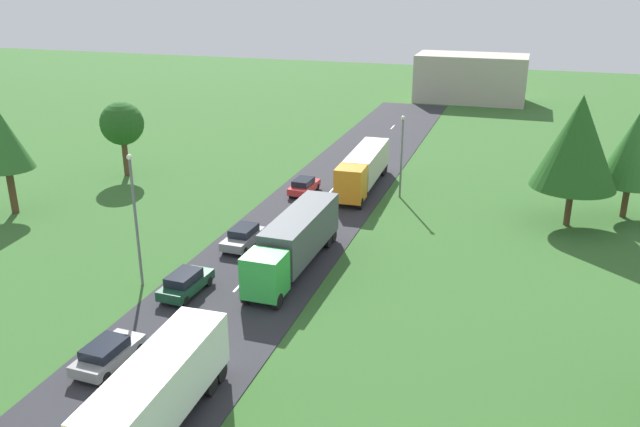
% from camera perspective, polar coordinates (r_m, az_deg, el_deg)
% --- Properties ---
extents(road, '(10.00, 140.00, 0.06)m').
position_cam_1_polar(road, '(40.25, -9.50, -8.80)').
color(road, '#2B2B30').
rests_on(road, ground).
extents(lane_marking_centre, '(0.16, 118.58, 0.01)m').
position_cam_1_polar(lane_marking_centre, '(36.25, -13.41, -12.60)').
color(lane_marking_centre, white).
rests_on(lane_marking_centre, road).
extents(truck_lead, '(2.79, 12.39, 3.48)m').
position_cam_1_polar(truck_lead, '(29.91, -15.16, -15.94)').
color(truck_lead, yellow).
rests_on(truck_lead, road).
extents(truck_second, '(2.68, 12.54, 3.67)m').
position_cam_1_polar(truck_second, '(44.95, -2.17, -2.30)').
color(truck_second, green).
rests_on(truck_second, road).
extents(truck_third, '(2.84, 12.95, 3.48)m').
position_cam_1_polar(truck_third, '(61.97, 3.81, 4.02)').
color(truck_third, orange).
rests_on(truck_third, road).
extents(car_second, '(2.05, 4.18, 1.43)m').
position_cam_1_polar(car_second, '(36.45, -18.04, -11.51)').
color(car_second, gray).
rests_on(car_second, road).
extents(car_third, '(1.97, 4.36, 1.54)m').
position_cam_1_polar(car_third, '(42.69, -11.65, -5.92)').
color(car_third, '#19472D').
rests_on(car_third, road).
extents(car_fourth, '(1.94, 4.25, 1.52)m').
position_cam_1_polar(car_fourth, '(49.19, -6.73, -2.01)').
color(car_fourth, gray).
rests_on(car_fourth, road).
extents(car_fifth, '(1.95, 4.12, 1.47)m').
position_cam_1_polar(car_fifth, '(60.52, -1.41, 2.43)').
color(car_fifth, red).
rests_on(car_fifth, road).
extents(lamppost_second, '(0.36, 0.36, 8.91)m').
position_cam_1_polar(lamppost_second, '(43.13, -15.80, -0.11)').
color(lamppost_second, slate).
rests_on(lamppost_second, ground).
extents(lamppost_third, '(0.36, 0.36, 7.56)m').
position_cam_1_polar(lamppost_third, '(59.23, 7.13, 5.33)').
color(lamppost_third, slate).
rests_on(lamppost_third, ground).
extents(tree_oak, '(4.30, 4.30, 7.49)m').
position_cam_1_polar(tree_oak, '(68.12, -16.88, 7.48)').
color(tree_oak, '#513823').
rests_on(tree_oak, ground).
extents(tree_birch, '(5.36, 5.36, 8.85)m').
position_cam_1_polar(tree_birch, '(59.22, 25.69, 5.09)').
color(tree_birch, '#513823').
rests_on(tree_birch, ground).
extents(tree_elm, '(6.69, 6.69, 10.63)m').
position_cam_1_polar(tree_elm, '(55.13, 21.54, 5.81)').
color(tree_elm, '#513823').
rests_on(tree_elm, ground).
extents(tree_ash, '(4.45, 4.45, 8.82)m').
position_cam_1_polar(tree_ash, '(60.19, -25.87, 5.70)').
color(tree_ash, '#513823').
rests_on(tree_ash, ground).
extents(distant_building, '(16.96, 8.64, 7.29)m').
position_cam_1_polar(distant_building, '(107.84, 13.01, 11.42)').
color(distant_building, '#B2A899').
rests_on(distant_building, ground).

